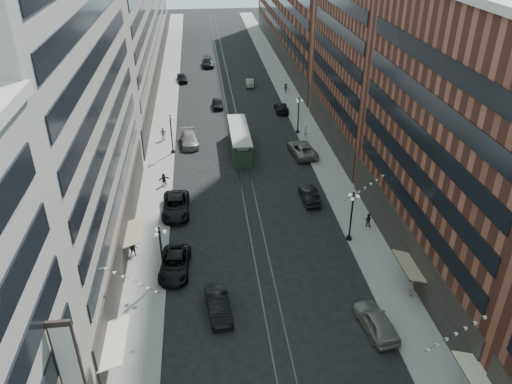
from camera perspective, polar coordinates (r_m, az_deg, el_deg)
name	(u,v)px	position (r m, az deg, el deg)	size (l,w,h in m)	color
ground	(237,136)	(74.62, -2.23, 6.39)	(220.00, 220.00, 0.00)	black
sidewalk_west	(165,115)	(83.93, -10.38, 8.67)	(4.00, 180.00, 0.15)	gray
sidewalk_east	(297,109)	(85.22, 4.71, 9.39)	(4.00, 180.00, 0.15)	gray
rail_west	(228,113)	(83.84, -3.27, 9.05)	(0.12, 180.00, 0.02)	#2D2D33
rail_east	(236,112)	(83.93, -2.30, 9.09)	(0.12, 180.00, 0.02)	#2D2D33
building_west_mid	(59,118)	(45.79, -21.58, 7.83)	(8.00, 36.00, 28.00)	#9C968A
building_west_far	(133,6)	(106.36, -13.83, 19.97)	(8.00, 90.00, 26.00)	#9C968A
building_east_mid	(464,145)	(45.95, 22.70, 4.95)	(8.00, 30.00, 24.00)	brown
building_east_far	(297,1)	(116.81, 4.66, 20.97)	(8.00, 72.00, 24.00)	brown
lamppost_sw_far	(161,251)	(45.12, -10.75, -6.69)	(1.03, 1.14, 5.52)	black
lamppost_sw_mid	(171,133)	(68.78, -9.65, 6.69)	(1.03, 1.14, 5.52)	black
lamppost_se_far	(351,215)	(50.26, 10.86, -2.56)	(1.03, 1.14, 5.52)	black
lamppost_se_mid	(298,114)	(74.65, 4.87, 8.87)	(1.03, 1.14, 5.52)	black
streetcar	(239,141)	(69.27, -1.90, 5.83)	(2.58, 11.67, 3.23)	#213423
car_2	(175,264)	(47.20, -9.26, -8.17)	(2.67, 5.79, 1.61)	black
car_4	(376,321)	(42.06, 13.57, -14.16)	(2.09, 5.20, 1.77)	slate
car_5	(218,305)	(42.52, -4.33, -12.74)	(1.76, 5.06, 1.67)	black
pedestrian_2	(133,249)	(49.66, -13.86, -6.29)	(0.83, 0.46, 1.71)	black
pedestrian_4	(412,288)	(45.73, 17.36, -10.38)	(1.05, 0.48, 1.79)	#BAAE9A
car_7	(176,206)	(55.79, -9.15, -1.57)	(2.90, 6.30, 1.75)	black
car_8	(190,139)	(72.11, -7.60, 6.00)	(2.34, 5.76, 1.67)	slate
car_9	(182,78)	(100.75, -8.45, 12.79)	(1.79, 4.45, 1.52)	black
car_10	(309,195)	(57.66, 6.10, -0.32)	(1.69, 4.85, 1.60)	black
car_11	(302,149)	(68.60, 5.30, 4.91)	(2.93, 6.35, 1.76)	slate
car_12	(281,107)	(84.11, 2.92, 9.64)	(2.04, 5.01, 1.45)	black
car_13	(218,104)	(85.98, -4.41, 10.04)	(1.69, 4.21, 1.43)	black
car_14	(250,82)	(97.01, -0.71, 12.42)	(1.51, 4.32, 1.42)	slate
pedestrian_5	(164,179)	(61.42, -10.48, 1.44)	(1.42, 0.41, 1.53)	black
pedestrian_6	(163,134)	(73.86, -10.55, 6.57)	(1.11, 0.51, 1.90)	#B0A191
pedestrian_7	(368,220)	(53.85, 12.67, -3.13)	(0.76, 0.42, 1.57)	black
pedestrian_8	(305,132)	(73.71, 5.64, 6.88)	(0.68, 0.45, 1.88)	#C1B4A0
pedestrian_9	(286,88)	(92.66, 3.42, 11.75)	(1.15, 0.48, 1.78)	black
car_extra_0	(208,63)	(110.56, -5.52, 14.51)	(2.31, 5.67, 1.65)	black
car_extra_1	(207,62)	(111.01, -5.60, 14.52)	(1.72, 4.28, 1.46)	black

